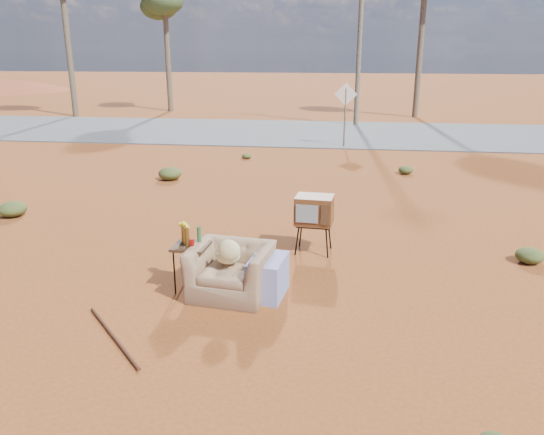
# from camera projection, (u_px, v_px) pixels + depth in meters

# --- Properties ---
(ground) EXTENTS (140.00, 140.00, 0.00)m
(ground) POSITION_uv_depth(u_px,v_px,m) (232.00, 295.00, 7.40)
(ground) COLOR brown
(ground) RESTS_ON ground
(highway) EXTENTS (140.00, 7.00, 0.04)m
(highway) POSITION_uv_depth(u_px,v_px,m) (307.00, 133.00, 21.55)
(highway) COLOR #565659
(highway) RESTS_ON ground
(armchair) EXTENTS (1.36, 0.83, 0.95)m
(armchair) POSITION_uv_depth(u_px,v_px,m) (237.00, 265.00, 7.30)
(armchair) COLOR #856549
(armchair) RESTS_ON ground
(tv_unit) EXTENTS (0.65, 0.54, 0.98)m
(tv_unit) POSITION_uv_depth(u_px,v_px,m) (314.00, 211.00, 8.76)
(tv_unit) COLOR black
(tv_unit) RESTS_ON ground
(side_table) EXTENTS (0.50, 0.50, 0.96)m
(side_table) POSITION_uv_depth(u_px,v_px,m) (189.00, 243.00, 7.40)
(side_table) COLOR #3C2816
(side_table) RESTS_ON ground
(rusty_bar) EXTENTS (1.15, 1.26, 0.04)m
(rusty_bar) POSITION_uv_depth(u_px,v_px,m) (113.00, 336.00, 6.31)
(rusty_bar) COLOR #502415
(rusty_bar) RESTS_ON ground
(road_sign) EXTENTS (0.78, 0.06, 2.19)m
(road_sign) POSITION_uv_depth(u_px,v_px,m) (345.00, 103.00, 18.08)
(road_sign) COLOR brown
(road_sign) RESTS_ON ground
(eucalyptus_near_left) EXTENTS (3.20, 3.20, 6.60)m
(eucalyptus_near_left) POSITION_uv_depth(u_px,v_px,m) (165.00, 5.00, 27.52)
(eucalyptus_near_left) COLOR brown
(eucalyptus_near_left) RESTS_ON ground
(utility_pole_center) EXTENTS (1.40, 0.20, 8.00)m
(utility_pole_center) POSITION_uv_depth(u_px,v_px,m) (360.00, 27.00, 22.40)
(utility_pole_center) COLOR brown
(utility_pole_center) RESTS_ON ground
(scrub_patch) EXTENTS (17.49, 8.07, 0.33)m
(scrub_patch) POSITION_uv_depth(u_px,v_px,m) (236.00, 199.00, 11.62)
(scrub_patch) COLOR #484F22
(scrub_patch) RESTS_ON ground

